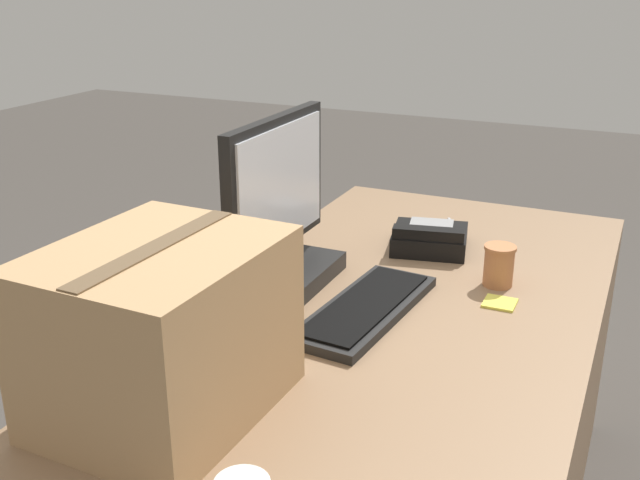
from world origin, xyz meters
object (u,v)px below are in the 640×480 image
object	(u,v)px
spoon	(457,228)
cardboard_box	(162,331)
keyboard	(366,308)
paper_cup_right	(499,265)
monitor	(277,226)
sticky_note_pad	(500,303)
desk_phone	(430,238)

from	to	relation	value
spoon	cardboard_box	size ratio (longest dim) A/B	0.30
keyboard	paper_cup_right	xyz separation A→B (m)	(0.29, -0.24, 0.04)
monitor	paper_cup_right	world-z (taller)	monitor
keyboard	cardboard_box	size ratio (longest dim) A/B	1.10
paper_cup_right	spoon	xyz separation A→B (m)	(0.37, 0.20, -0.05)
keyboard	cardboard_box	xyz separation A→B (m)	(-0.50, 0.18, 0.14)
monitor	spoon	bearing A→B (deg)	-26.14
monitor	cardboard_box	size ratio (longest dim) A/B	1.05
paper_cup_right	cardboard_box	bearing A→B (deg)	151.78
spoon	paper_cup_right	bearing A→B (deg)	-3.06
monitor	paper_cup_right	bearing A→B (deg)	-64.87
paper_cup_right	keyboard	bearing A→B (deg)	140.03
sticky_note_pad	cardboard_box	bearing A→B (deg)	146.38
paper_cup_right	spoon	world-z (taller)	paper_cup_right
keyboard	sticky_note_pad	world-z (taller)	keyboard
keyboard	desk_phone	world-z (taller)	desk_phone
spoon	sticky_note_pad	distance (m)	0.53
paper_cup_right	sticky_note_pad	xyz separation A→B (m)	(-0.11, -0.03, -0.05)
monitor	desk_phone	size ratio (longest dim) A/B	1.88
spoon	sticky_note_pad	bearing A→B (deg)	-5.87
keyboard	spoon	bearing A→B (deg)	1.35
desk_phone	cardboard_box	bearing A→B (deg)	156.27
cardboard_box	sticky_note_pad	bearing A→B (deg)	-33.62
sticky_note_pad	desk_phone	bearing A→B (deg)	42.50
monitor	sticky_note_pad	size ratio (longest dim) A/B	6.07
keyboard	spoon	size ratio (longest dim) A/B	3.62
desk_phone	paper_cup_right	bearing A→B (deg)	-138.81
cardboard_box	desk_phone	bearing A→B (deg)	-11.72
paper_cup_right	cardboard_box	distance (m)	0.90
keyboard	sticky_note_pad	size ratio (longest dim) A/B	6.35
spoon	sticky_note_pad	xyz separation A→B (m)	(-0.48, -0.23, 0.00)
monitor	sticky_note_pad	xyz separation A→B (m)	(0.12, -0.52, -0.15)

